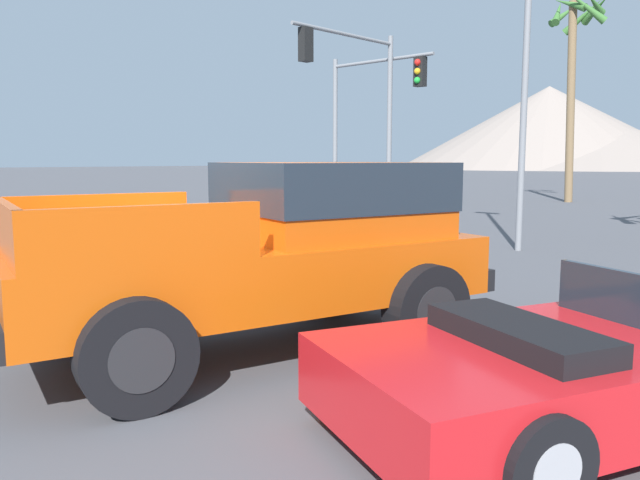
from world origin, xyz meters
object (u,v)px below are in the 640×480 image
Objects in this scene: orange_pickup_truck at (283,243)px; traffic_light_crosswalk at (371,104)px; red_convertible_car at (588,367)px; traffic_light_main at (356,88)px; parked_car_white at (406,189)px; palm_tree_tall at (576,49)px; street_lamp_post at (527,26)px.

traffic_light_crosswalk is at bearing 140.60° from orange_pickup_truck.
traffic_light_main reaches higher than red_convertible_car.
traffic_light_main is at bearing 142.02° from orange_pickup_truck.
red_convertible_car is 0.81× the size of traffic_light_crosswalk.
traffic_light_crosswalk is (-8.52, 12.00, 2.71)m from orange_pickup_truck.
parked_car_white is (-15.29, 18.99, 0.19)m from red_convertible_car.
traffic_light_crosswalk is 0.58× the size of palm_tree_tall.
red_convertible_car is at bearing 19.27° from orange_pickup_truck.
palm_tree_tall is (-6.83, 24.63, 5.84)m from orange_pickup_truck.
street_lamp_post reaches higher than traffic_light_crosswalk.
traffic_light_crosswalk reaches higher than red_convertible_car.
traffic_light_crosswalk is 13.12m from palm_tree_tall.
traffic_light_crosswalk is (3.67, -7.21, 3.20)m from parked_car_white.
palm_tree_tall reaches higher than street_lamp_post.
street_lamp_post is 0.84× the size of palm_tree_tall.
traffic_light_main reaches higher than parked_car_white.
red_convertible_car is 16.89m from traffic_light_crosswalk.
street_lamp_post is at bearing 142.01° from red_convertible_car.
traffic_light_crosswalk reaches higher than parked_car_white.
traffic_light_main is 2.20m from traffic_light_crosswalk.
street_lamp_post is (10.80, -10.87, 4.13)m from parked_car_white.
traffic_light_crosswalk is 0.68× the size of street_lamp_post.
street_lamp_post reaches higher than parked_car_white.
parked_car_white is 0.77× the size of traffic_light_main.
orange_pickup_truck is at bearing -74.49° from palm_tree_tall.
traffic_light_main is at bearing -62.80° from traffic_light_crosswalk.
orange_pickup_truck is 0.92× the size of traffic_light_main.
palm_tree_tall is (0.69, 14.57, 2.85)m from traffic_light_main.
street_lamp_post is at bearing -27.13° from traffic_light_crosswalk.
traffic_light_crosswalk is at bearing -100.56° from parked_car_white.
palm_tree_tall is (-5.45, 16.28, 2.19)m from street_lamp_post.
street_lamp_post is at bearing -71.51° from palm_tree_tall.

